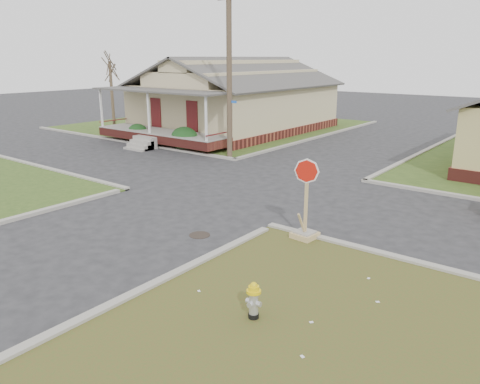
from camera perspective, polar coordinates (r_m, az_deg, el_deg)
The scene contains 11 objects.
ground at distance 16.16m, azimuth -9.52°, elevation -2.96°, with size 120.00×120.00×0.00m, color #262628.
verge_far_left at distance 37.67m, azimuth -3.00°, elevation 8.16°, with size 19.00×19.00×0.05m, color #31491A.
curbs at distance 19.73m, azimuth 1.13°, elevation 0.76°, with size 80.00×40.00×0.12m, color gray, non-canonical shape.
manhole at distance 14.36m, azimuth -4.95°, elevation -5.25°, with size 0.64×0.64×0.01m, color black.
corner_house at distance 34.51m, azimuth -0.65°, elevation 11.22°, with size 10.10×15.50×5.30m.
utility_pole at distance 24.69m, azimuth -1.33°, elevation 14.81°, with size 1.80×0.28×9.00m.
tree_far_left at distance 36.93m, azimuth -15.34°, elevation 11.33°, with size 0.22×0.22×4.90m, color #483B29.
fire_hydrant at distance 9.77m, azimuth 1.68°, elevation -12.84°, with size 0.30×0.30×0.81m.
stop_sign at distance 13.94m, azimuth 7.95°, elevation -3.54°, with size 0.68×0.67×2.41m.
hedge_left at distance 30.79m, azimuth -12.34°, elevation 7.11°, with size 1.44×1.18×1.10m, color #133513.
hedge_right at distance 27.67m, azimuth -6.78°, elevation 6.51°, with size 1.60×1.31×1.22m, color #133513.
Camera 1 is at (11.32, -10.29, 5.22)m, focal length 35.00 mm.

